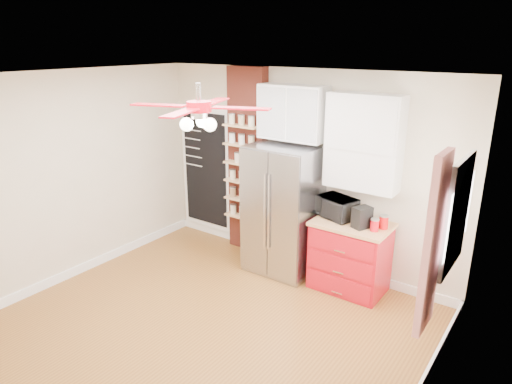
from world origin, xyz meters
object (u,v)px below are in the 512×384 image
Objects in this scene: toaster_oven at (337,207)px; coffee_maker at (362,217)px; canister_left at (374,225)px; ceiling_fan at (199,107)px; fridge at (283,210)px; red_cabinet at (350,256)px; pantry_jar_oats at (237,158)px.

coffee_maker is (0.40, -0.13, -0.00)m from toaster_oven.
toaster_oven is 3.55× the size of canister_left.
ceiling_fan is 2.38m from coffee_maker.
coffee_maker is 1.91× the size of canister_left.
fridge is 1.28m from canister_left.
coffee_maker is at bearing 56.38° from ceiling_fan.
toaster_oven is 1.85× the size of coffee_maker.
coffee_maker is (1.12, -0.02, 0.15)m from fridge.
toaster_oven reaches higher than canister_left.
canister_left reaches higher than red_cabinet.
fridge reaches higher than coffee_maker.
coffee_maker is 2.04m from pantry_jar_oats.
coffee_maker reaches higher than canister_left.
ceiling_fan is (0.05, -1.63, 1.55)m from fridge.
coffee_maker is at bearing -4.63° from pantry_jar_oats.
toaster_oven is 0.42m from coffee_maker.
canister_left is 2.21m from pantry_jar_oats.
coffee_maker reaches higher than red_cabinet.
red_cabinet is at bearing 176.69° from coffee_maker.
pantry_jar_oats reaches higher than canister_left.
canister_left is at bearing 20.70° from coffee_maker.
red_cabinet is at bearing 61.29° from ceiling_fan.
red_cabinet is 0.63m from toaster_oven.
fridge is at bearing -9.00° from pantry_jar_oats.
ceiling_fan reaches higher than coffee_maker.
canister_left is (0.16, -0.01, -0.06)m from coffee_maker.
ceiling_fan is 2.49m from canister_left.
fridge is 6.77× the size of coffee_maker.
toaster_oven reaches higher than coffee_maker.
toaster_oven is 3.74× the size of pantry_jar_oats.
coffee_maker is (1.07, 1.61, -1.39)m from ceiling_fan.
red_cabinet is 0.67× the size of ceiling_fan.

